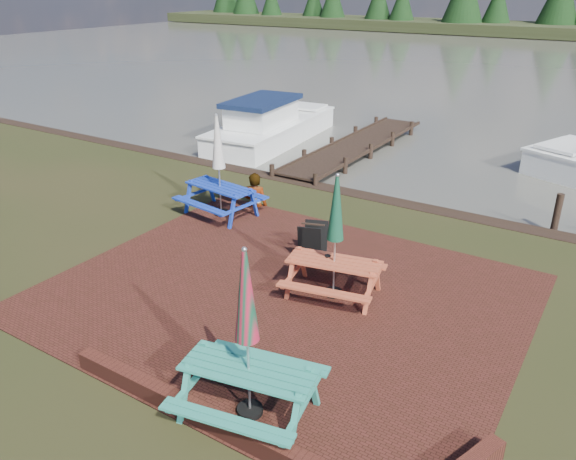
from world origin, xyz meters
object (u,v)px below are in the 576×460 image
Objects in this scene: picnic_table_red at (334,256)px; chalkboard at (313,241)px; person at (254,174)px; picnic_table_blue at (220,181)px; picnic_table_teal at (248,361)px; jetty at (354,146)px; boat_jetty at (270,128)px.

picnic_table_red is 1.71m from chalkboard.
picnic_table_blue is at bearing 45.28° from person.
picnic_table_teal reaches higher than picnic_table_red.
picnic_table_blue is at bearing -91.26° from jetty.
chalkboard is at bearing -56.23° from boat_jetty.
picnic_table_red is 4.97m from picnic_table_blue.
chalkboard is at bearing 98.98° from picnic_table_teal.
person is (0.24, -6.66, 0.83)m from jetty.
jetty is at bearing 99.31° from picnic_table_teal.
picnic_table_teal is at bearing -90.33° from chalkboard.
picnic_table_red is 1.33× the size of person.
picnic_table_red is at bearing -55.50° from boat_jetty.
picnic_table_red is at bearing -17.11° from picnic_table_blue.
boat_jetty reaches higher than chalkboard.
boat_jetty is (-3.37, 7.35, -0.53)m from picnic_table_blue.
picnic_table_red reaches higher than chalkboard.
picnic_table_blue is at bearing 144.39° from chalkboard.
picnic_table_red reaches higher than person.
chalkboard is at bearing -69.64° from jetty.
chalkboard is at bearing -7.53° from picnic_table_blue.
picnic_table_red is 0.35× the size of boat_jetty.
picnic_table_red reaches higher than jetty.
picnic_table_blue is (-5.07, 5.70, 0.01)m from picnic_table_teal.
picnic_table_teal reaches higher than boat_jetty.
picnic_table_blue is 0.37× the size of boat_jetty.
boat_jetty is at bearing 108.90° from chalkboard.
picnic_table_red is 0.94× the size of picnic_table_blue.
person reaches higher than chalkboard.
person is (3.78, -6.37, 0.54)m from boat_jetty.
picnic_table_blue is 7.69m from jetty.
chalkboard is 3.54m from person.
picnic_table_red is 2.97× the size of chalkboard.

